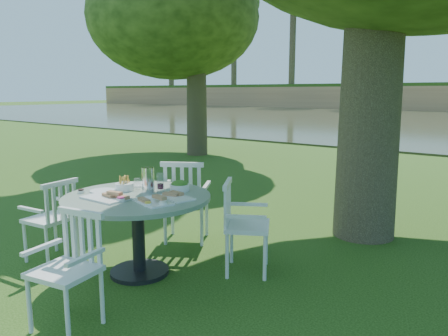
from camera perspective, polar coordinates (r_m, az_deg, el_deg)
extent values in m
plane|color=#17370B|center=(5.19, -1.36, -9.59)|extent=(140.00, 140.00, 0.00)
cylinder|color=black|center=(4.41, -10.95, -13.12)|extent=(0.56, 0.56, 0.04)
cylinder|color=black|center=(4.28, -11.11, -8.59)|extent=(0.12, 0.12, 0.69)
cylinder|color=gray|center=(4.18, -11.28, -3.82)|extent=(1.38, 1.38, 0.04)
cylinder|color=silver|center=(4.13, 5.36, -11.62)|extent=(0.04, 0.04, 0.44)
cylinder|color=silver|center=(4.50, 5.52, -9.79)|extent=(0.04, 0.04, 0.44)
cylinder|color=silver|center=(4.15, 0.40, -11.45)|extent=(0.04, 0.04, 0.44)
cylinder|color=silver|center=(4.52, 0.99, -9.65)|extent=(0.04, 0.04, 0.44)
cube|color=silver|center=(4.24, 3.10, -7.57)|extent=(0.58, 0.60, 0.04)
cube|color=silver|center=(4.20, 0.45, -4.81)|extent=(0.26, 0.41, 0.45)
cylinder|color=silver|center=(5.34, -2.28, -6.33)|extent=(0.04, 0.04, 0.48)
cylinder|color=silver|center=(5.42, -6.73, -6.15)|extent=(0.04, 0.04, 0.48)
cylinder|color=silver|center=(4.98, -2.93, -7.55)|extent=(0.04, 0.04, 0.48)
cylinder|color=silver|center=(5.07, -7.70, -7.33)|extent=(0.04, 0.04, 0.48)
cube|color=silver|center=(5.13, -4.96, -4.05)|extent=(0.65, 0.63, 0.04)
cube|color=silver|center=(4.88, -5.48, -2.12)|extent=(0.44, 0.29, 0.49)
cylinder|color=silver|center=(5.18, -21.15, -7.86)|extent=(0.03, 0.03, 0.42)
cylinder|color=silver|center=(4.97, -24.54, -8.86)|extent=(0.03, 0.03, 0.42)
cylinder|color=silver|center=(4.93, -18.64, -8.61)|extent=(0.03, 0.03, 0.42)
cylinder|color=silver|center=(4.71, -22.11, -9.71)|extent=(0.03, 0.03, 0.42)
cube|color=silver|center=(4.88, -21.77, -6.18)|extent=(0.45, 0.48, 0.04)
cube|color=silver|center=(4.68, -20.50, -4.25)|extent=(0.09, 0.43, 0.43)
cylinder|color=silver|center=(3.59, -24.09, -16.08)|extent=(0.03, 0.03, 0.42)
cylinder|color=silver|center=(3.33, -19.76, -17.91)|extent=(0.03, 0.03, 0.42)
cylinder|color=silver|center=(3.79, -20.01, -14.40)|extent=(0.03, 0.03, 0.42)
cylinder|color=silver|center=(3.54, -15.65, -15.92)|extent=(0.03, 0.03, 0.42)
cube|color=silver|center=(3.47, -20.12, -12.60)|extent=(0.50, 0.47, 0.04)
cube|color=silver|center=(3.52, -18.07, -8.69)|extent=(0.43, 0.12, 0.43)
cube|color=white|center=(4.12, -15.19, -3.80)|extent=(0.44, 0.27, 0.02)
cube|color=white|center=(3.89, -9.28, -4.37)|extent=(0.43, 0.32, 0.02)
cube|color=white|center=(4.03, -6.26, -3.83)|extent=(0.39, 0.28, 0.01)
cylinder|color=white|center=(4.43, -15.54, -2.88)|extent=(0.25, 0.25, 0.01)
cylinder|color=white|center=(4.63, -10.67, -2.15)|extent=(0.22, 0.22, 0.01)
cylinder|color=white|center=(4.42, -12.84, -2.40)|extent=(0.19, 0.19, 0.07)
cylinder|color=white|center=(4.31, -5.82, -2.54)|extent=(0.20, 0.20, 0.07)
cylinder|color=silver|center=(4.27, -9.88, -1.55)|extent=(0.12, 0.12, 0.24)
cylinder|color=white|center=(4.21, -8.31, -1.98)|extent=(0.07, 0.07, 0.20)
cylinder|color=white|center=(4.41, -11.25, -2.07)|extent=(0.07, 0.07, 0.12)
cylinder|color=white|center=(4.36, -12.88, -2.36)|extent=(0.06, 0.06, 0.10)
cylinder|color=white|center=(3.98, -13.33, -4.07)|extent=(0.07, 0.07, 0.03)
cylinder|color=white|center=(3.78, -9.89, -4.74)|extent=(0.06, 0.06, 0.03)
cylinder|color=white|center=(3.77, -7.96, -4.67)|extent=(0.07, 0.07, 0.03)
cylinder|color=white|center=(4.41, -18.16, -2.97)|extent=(0.06, 0.06, 0.03)
ellipsoid|color=#213611|center=(12.26, -3.70, 19.12)|extent=(3.94, 3.94, 2.75)
cylinder|color=black|center=(62.18, -6.94, 16.34)|extent=(0.70, 0.70, 13.00)
ellipsoid|color=#213611|center=(62.63, -7.01, 19.29)|extent=(5.60, 5.60, 4.48)
cylinder|color=black|center=(56.32, -0.08, 17.08)|extent=(0.70, 0.70, 13.00)
ellipsoid|color=#213611|center=(56.82, -0.08, 20.33)|extent=(5.60, 5.60, 4.48)
cylinder|color=black|center=(51.38, 8.30, 17.67)|extent=(0.70, 0.70, 13.00)
cylinder|color=black|center=(47.64, 18.27, 17.90)|extent=(0.70, 0.70, 13.00)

